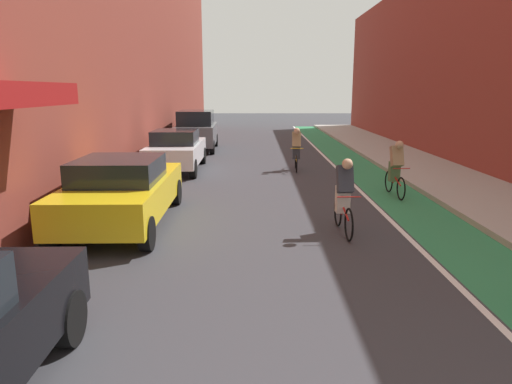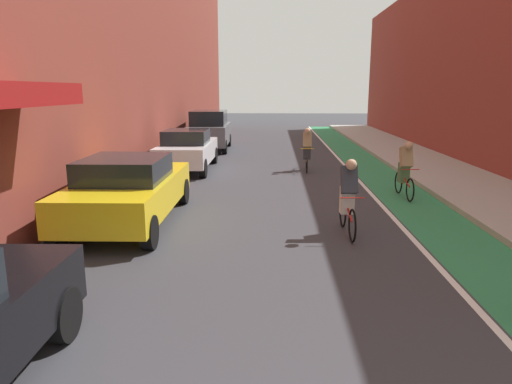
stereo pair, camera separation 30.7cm
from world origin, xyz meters
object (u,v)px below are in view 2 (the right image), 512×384
at_px(parked_suv_gray, 210,130).
at_px(cyclist_mid, 348,197).
at_px(parked_sedan_yellow_cab, 128,189).
at_px(cyclist_trailing, 405,168).
at_px(cyclist_far, 307,148).
at_px(parked_sedan_white, 187,149).

bearing_deg(parked_suv_gray, cyclist_mid, -70.82).
distance_m(parked_sedan_yellow_cab, cyclist_trailing, 7.51).
bearing_deg(cyclist_trailing, parked_sedan_yellow_cab, -157.33).
distance_m(parked_suv_gray, cyclist_far, 7.44).
bearing_deg(cyclist_trailing, parked_sedan_white, 148.35).
relative_size(cyclist_trailing, cyclist_far, 0.99).
bearing_deg(parked_sedan_white, cyclist_trailing, -31.65).
relative_size(parked_sedan_yellow_cab, parked_suv_gray, 1.11).
xyz_separation_m(parked_sedan_white, cyclist_mid, (4.81, -7.81, 0.03)).
height_order(parked_suv_gray, cyclist_trailing, parked_suv_gray).
height_order(parked_sedan_white, cyclist_far, cyclist_far).
xyz_separation_m(cyclist_mid, cyclist_far, (-0.32, 7.88, 0.04)).
distance_m(parked_sedan_white, cyclist_far, 4.48).
relative_size(parked_sedan_yellow_cab, cyclist_mid, 2.76).
bearing_deg(cyclist_far, parked_sedan_white, -179.11).
height_order(cyclist_mid, cyclist_trailing, cyclist_mid).
xyz_separation_m(parked_suv_gray, cyclist_trailing, (6.92, -10.27, -0.17)).
distance_m(cyclist_mid, cyclist_far, 7.88).
bearing_deg(cyclist_mid, cyclist_trailing, 59.05).
bearing_deg(cyclist_far, parked_sedan_yellow_cab, -121.80).
height_order(cyclist_trailing, cyclist_far, cyclist_far).
bearing_deg(parked_suv_gray, cyclist_trailing, -56.02).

